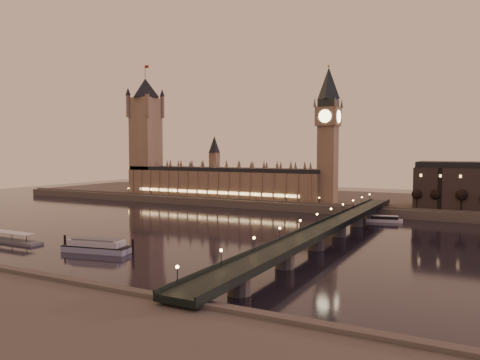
% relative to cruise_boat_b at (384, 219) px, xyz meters
% --- Properties ---
extents(ground, '(700.00, 700.00, 0.00)m').
position_rel_cruise_boat_b_xyz_m(ground, '(-103.79, -81.44, -1.82)').
color(ground, black).
rests_on(ground, ground).
extents(far_embankment, '(560.00, 130.00, 6.00)m').
position_rel_cruise_boat_b_xyz_m(far_embankment, '(-73.79, 83.56, 1.18)').
color(far_embankment, '#423D35').
rests_on(far_embankment, ground).
extents(palace_of_westminster, '(180.00, 26.62, 52.00)m').
position_rel_cruise_boat_b_xyz_m(palace_of_westminster, '(-143.91, 39.55, 19.89)').
color(palace_of_westminster, brown).
rests_on(palace_of_westminster, ground).
extents(victoria_tower, '(31.68, 31.68, 118.00)m').
position_rel_cruise_boat_b_xyz_m(victoria_tower, '(-223.79, 39.56, 63.97)').
color(victoria_tower, brown).
rests_on(victoria_tower, ground).
extents(big_ben, '(17.68, 17.68, 104.00)m').
position_rel_cruise_boat_b_xyz_m(big_ben, '(-49.80, 39.55, 62.13)').
color(big_ben, brown).
rests_on(big_ben, ground).
extents(westminster_bridge, '(13.20, 260.00, 15.30)m').
position_rel_cruise_boat_b_xyz_m(westminster_bridge, '(-12.18, -81.44, 3.70)').
color(westminster_bridge, black).
rests_on(westminster_bridge, ground).
extents(bare_tree_0, '(6.23, 6.23, 12.67)m').
position_rel_cruise_boat_b_xyz_m(bare_tree_0, '(14.29, 27.56, 13.64)').
color(bare_tree_0, black).
rests_on(bare_tree_0, ground).
extents(bare_tree_1, '(6.23, 6.23, 12.67)m').
position_rel_cruise_boat_b_xyz_m(bare_tree_1, '(28.60, 27.56, 13.64)').
color(bare_tree_1, black).
rests_on(bare_tree_1, ground).
extents(bare_tree_2, '(6.23, 6.23, 12.67)m').
position_rel_cruise_boat_b_xyz_m(bare_tree_2, '(42.91, 27.56, 13.64)').
color(bare_tree_2, black).
rests_on(bare_tree_2, ground).
extents(cruise_boat_b, '(23.06, 9.78, 4.14)m').
position_rel_cruise_boat_b_xyz_m(cruise_boat_b, '(0.00, 0.00, 0.00)').
color(cruise_boat_b, silver).
rests_on(cruise_boat_b, ground).
extents(moored_barge, '(35.60, 14.67, 6.65)m').
position_rel_cruise_boat_b_xyz_m(moored_barge, '(-97.38, -151.53, 0.98)').
color(moored_barge, '#8C94B2').
rests_on(moored_barge, ground).
extents(pontoon_pier, '(45.50, 7.58, 12.13)m').
position_rel_cruise_boat_b_xyz_m(pontoon_pier, '(-155.70, -154.45, -0.51)').
color(pontoon_pier, '#595B5E').
rests_on(pontoon_pier, ground).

